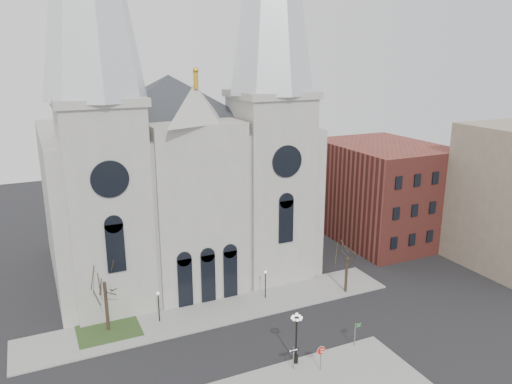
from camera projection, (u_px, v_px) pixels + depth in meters
name	position (u px, v px, depth m)	size (l,w,h in m)	color
ground	(261.00, 370.00, 43.23)	(160.00, 160.00, 0.00)	black
sidewalk_far	(217.00, 311.00, 52.82)	(40.00, 6.00, 0.14)	gray
grass_patch	(109.00, 330.00, 49.22)	(6.00, 5.00, 0.18)	#27421C
cathedral	(177.00, 124.00, 58.23)	(33.00, 26.66, 54.00)	#9D9C92
bg_building_brick	(382.00, 191.00, 72.74)	(14.00, 18.00, 14.00)	brown
tree_left	(104.00, 279.00, 47.75)	(3.20, 3.20, 7.50)	black
tree_right	(347.00, 256.00, 55.98)	(3.20, 3.20, 6.00)	black
ped_lamp_left	(158.00, 302.00, 50.21)	(0.32, 0.32, 3.26)	black
ped_lamp_right	(265.00, 280.00, 55.09)	(0.32, 0.32, 3.26)	black
stop_sign	(321.00, 353.00, 42.54)	(0.78, 0.35, 2.33)	slate
globe_lamp	(296.00, 332.00, 43.17)	(1.36, 1.36, 4.89)	black
one_way_sign	(294.00, 354.00, 42.75)	(0.93, 0.12, 2.12)	slate
street_name_sign	(356.00, 332.00, 46.25)	(0.73, 0.15, 2.30)	slate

